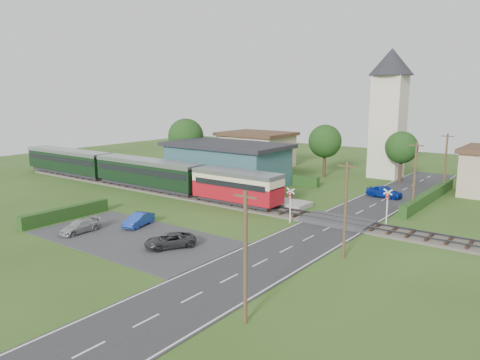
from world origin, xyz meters
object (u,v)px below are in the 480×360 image
Objects in this scene: house_west at (257,149)px; car_on_road at (384,191)px; crossing_signal_near at (290,200)px; pedestrian_near at (252,190)px; equipment_hut at (151,170)px; station_building at (227,163)px; train at (131,170)px; car_park_blue at (139,220)px; car_park_dark at (170,240)px; car_park_silver at (80,226)px; pedestrian_far at (158,175)px; church_tower at (389,104)px; crossing_signal_far at (387,201)px.

car_on_road is (24.59, -10.06, -2.07)m from house_west.
pedestrian_near is (-7.71, 4.81, -0.84)m from crossing_signal_near.
car_on_road is at bearing -117.58° from pedestrian_near.
equipment_hut is 1.51× the size of pedestrian_near.
train is at bearing -132.67° from station_building.
train is 25.52× the size of pedestrian_near.
car_park_dark is (6.38, -2.47, -0.03)m from car_park_blue.
crossing_signal_near is at bearing -34.81° from station_building.
pedestrian_far is (-10.40, 18.83, 0.65)m from car_park_silver.
car_on_road is at bearing -70.63° from church_tower.
car_on_road is at bearing 78.26° from crossing_signal_near.
station_building is at bearing 149.64° from car_park_dark.
equipment_hut reaches higher than car_park_dark.
church_tower reaches higher than car_on_road.
car_park_silver is (-2.52, -4.28, -0.04)m from car_park_blue.
car_park_dark is at bearing 10.79° from car_park_silver.
crossing_signal_far is at bearing -161.66° from pedestrian_near.
car_on_road is 2.43× the size of pedestrian_far.
church_tower is 4.54× the size of car_park_dark.
car_on_road is (27.59, 9.74, -1.02)m from equipment_hut.
church_tower is 39.67m from car_park_blue.
church_tower is 5.37× the size of crossing_signal_far.
equipment_hut is 9.92m from station_building.
equipment_hut is 1.46m from pedestrian_far.
crossing_signal_far is (28.60, -20.61, -0.65)m from house_west.
train is at bearing 174.43° from crossing_signal_near.
equipment_hut is 22.35m from car_park_silver.
crossing_signal_near and crossing_signal_far have the same top height.
equipment_hut is 0.16× the size of station_building.
crossing_signal_near is 8.65m from crossing_signal_far.
equipment_hut is 1.56× the size of pedestrian_far.
car_on_road is at bearing 11.40° from station_building.
house_west is at bearing -171.47° from church_tower.
crossing_signal_near is (16.40, -11.40, -0.55)m from station_building.
station_building is 23.89m from church_tower.
crossing_signal_near is at bearing -49.89° from house_west.
church_tower reaches higher than house_west.
car_park_silver is at bearing -77.26° from house_west.
house_west is 35.26m from crossing_signal_far.
crossing_signal_far is at bearing -158.10° from car_on_road.
car_park_dark is at bearing -64.46° from house_west.
church_tower is 5.06× the size of car_park_blue.
station_building is at bearing -70.35° from house_west.
house_west is 3.30× the size of crossing_signal_far.
equipment_hut is at bearing 171.04° from car_park_dark.
house_west is 41.03m from car_park_dark.
car_park_blue is at bearing 98.55° from pedestrian_near.
train is 30.77m from car_on_road.
station_building reaches higher than car_park_silver.
crossing_signal_near is at bearing 169.35° from car_on_road.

